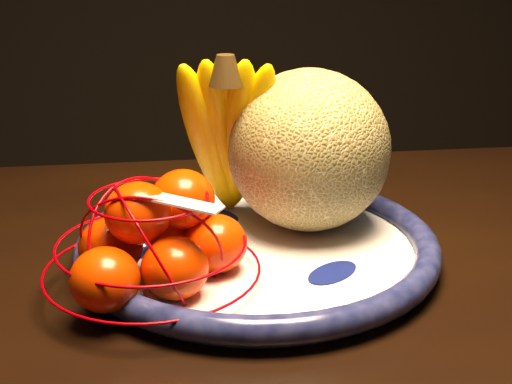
{
  "coord_description": "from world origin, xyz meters",
  "views": [
    {
      "loc": [
        -0.23,
        -0.48,
        1.06
      ],
      "look_at": [
        -0.14,
        0.19,
        0.81
      ],
      "focal_mm": 50.0,
      "sensor_mm": 36.0,
      "label": 1
    }
  ],
  "objects": [
    {
      "name": "dining_table",
      "position": [
        0.01,
        0.08,
        0.66
      ],
      "size": [
        1.5,
        0.91,
        0.74
      ],
      "rotation": [
        0.0,
        0.0,
        -0.01
      ],
      "color": "black",
      "rests_on": "ground"
    },
    {
      "name": "fruit_bowl",
      "position": [
        -0.14,
        0.18,
        0.76
      ],
      "size": [
        0.37,
        0.37,
        0.03
      ],
      "rotation": [
        0.0,
        0.0,
        0.06
      ],
      "color": "white",
      "rests_on": "dining_table"
    },
    {
      "name": "cantaloupe",
      "position": [
        -0.08,
        0.23,
        0.84
      ],
      "size": [
        0.17,
        0.17,
        0.17
      ],
      "primitive_type": "sphere",
      "color": "olive",
      "rests_on": "fruit_bowl"
    },
    {
      "name": "banana_bunch",
      "position": [
        -0.16,
        0.26,
        0.86
      ],
      "size": [
        0.14,
        0.13,
        0.21
      ],
      "rotation": [
        0.0,
        0.0,
        -0.14
      ],
      "color": "#F5BB02",
      "rests_on": "fruit_bowl"
    },
    {
      "name": "mandarin_bag",
      "position": [
        -0.24,
        0.12,
        0.8
      ],
      "size": [
        0.26,
        0.26,
        0.13
      ],
      "rotation": [
        0.0,
        0.0,
        0.4
      ],
      "color": "#EF2F00",
      "rests_on": "fruit_bowl"
    },
    {
      "name": "price_tag",
      "position": [
        -0.22,
        0.09,
        0.84
      ],
      "size": [
        0.08,
        0.06,
        0.01
      ],
      "primitive_type": "cube",
      "rotation": [
        -0.14,
        0.1,
        -0.44
      ],
      "color": "white",
      "rests_on": "mandarin_bag"
    }
  ]
}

